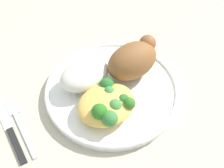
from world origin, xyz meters
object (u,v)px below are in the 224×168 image
at_px(fork, 20,124).
at_px(knife, 10,129).
at_px(plate, 112,90).
at_px(roasted_chicken, 133,60).
at_px(mac_cheese_with_broccoli, 108,104).
at_px(rice_pile, 85,75).

relative_size(fork, knife, 0.75).
relative_size(plate, knife, 1.41).
bearing_deg(roasted_chicken, plate, -171.66).
relative_size(plate, mac_cheese_with_broccoli, 2.44).
bearing_deg(mac_cheese_with_broccoli, fork, 151.81).
height_order(mac_cheese_with_broccoli, knife, mac_cheese_with_broccoli).
bearing_deg(fork, plate, -11.52).
height_order(fork, knife, knife).
relative_size(rice_pile, knife, 0.54).
height_order(rice_pile, knife, rice_pile).
height_order(roasted_chicken, knife, roasted_chicken).
bearing_deg(rice_pile, plate, -47.88).
relative_size(rice_pile, fork, 0.72).
xyz_separation_m(rice_pile, fork, (-0.15, -0.00, -0.04)).
distance_m(mac_cheese_with_broccoli, fork, 0.17).
bearing_deg(fork, roasted_chicken, -6.88).
relative_size(mac_cheese_with_broccoli, fork, 0.78).
bearing_deg(plate, roasted_chicken, 8.34).
distance_m(rice_pile, knife, 0.17).
bearing_deg(rice_pile, roasted_chicken, -18.89).
xyz_separation_m(roasted_chicken, rice_pile, (-0.09, 0.03, -0.01)).
bearing_deg(fork, mac_cheese_with_broccoli, -28.19).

